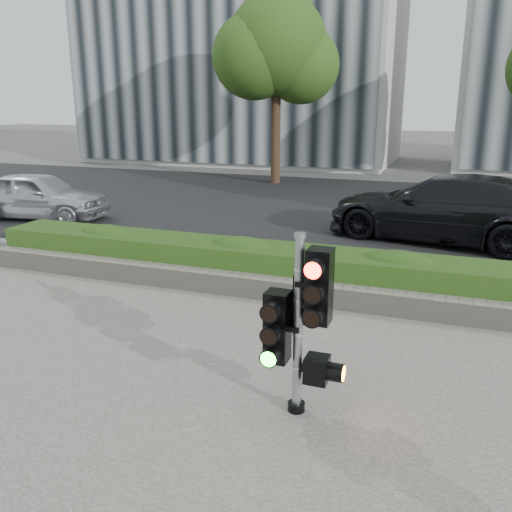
% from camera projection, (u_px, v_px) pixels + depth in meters
% --- Properties ---
extents(ground, '(120.00, 120.00, 0.00)m').
position_uv_depth(ground, '(255.00, 352.00, 6.97)').
color(ground, '#51514C').
rests_on(ground, ground).
extents(sidewalk, '(16.00, 11.00, 0.03)m').
position_uv_depth(sidewalk, '(155.00, 470.00, 4.71)').
color(sidewalk, '#9E9389').
rests_on(sidewalk, ground).
extents(road, '(60.00, 13.00, 0.02)m').
position_uv_depth(road, '(372.00, 211.00, 16.00)').
color(road, black).
rests_on(road, ground).
extents(curb, '(60.00, 0.25, 0.12)m').
position_uv_depth(curb, '(315.00, 277.00, 9.80)').
color(curb, gray).
rests_on(curb, ground).
extents(stone_wall, '(12.00, 0.32, 0.34)m').
position_uv_depth(stone_wall, '(296.00, 291.00, 8.63)').
color(stone_wall, gray).
rests_on(stone_wall, sidewalk).
extents(hedge, '(12.00, 1.00, 0.68)m').
position_uv_depth(hedge, '(307.00, 270.00, 9.17)').
color(hedge, '#4C7724').
rests_on(hedge, sidewalk).
extents(building_left, '(16.00, 9.00, 15.00)m').
position_uv_depth(building_left, '(246.00, 16.00, 28.68)').
color(building_left, '#B7B7B2').
rests_on(building_left, ground).
extents(tree_left, '(4.61, 4.03, 7.34)m').
position_uv_depth(tree_left, '(277.00, 49.00, 20.24)').
color(tree_left, black).
rests_on(tree_left, ground).
extents(traffic_signal, '(0.65, 0.47, 1.89)m').
position_uv_depth(traffic_signal, '(302.00, 316.00, 5.34)').
color(traffic_signal, black).
rests_on(traffic_signal, sidewalk).
extents(car_silver, '(3.95, 2.00, 1.29)m').
position_uv_depth(car_silver, '(39.00, 196.00, 14.71)').
color(car_silver, silver).
rests_on(car_silver, road).
extents(car_dark, '(5.62, 3.19, 1.53)m').
position_uv_depth(car_dark, '(444.00, 208.00, 12.34)').
color(car_dark, black).
rests_on(car_dark, road).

